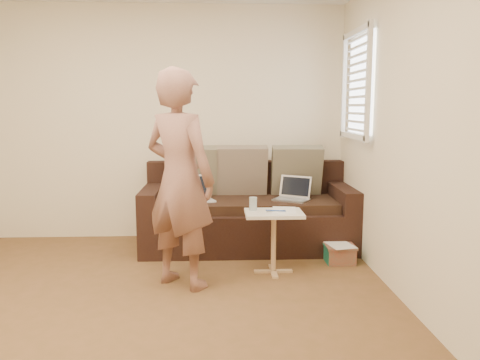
# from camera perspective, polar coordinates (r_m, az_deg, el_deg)

# --- Properties ---
(floor) EXTENTS (4.50, 4.50, 0.00)m
(floor) POSITION_cam_1_polar(r_m,az_deg,el_deg) (3.58, -12.32, -16.00)
(floor) COLOR brown
(floor) RESTS_ON ground
(wall_back) EXTENTS (4.00, 0.00, 4.00)m
(wall_back) POSITION_cam_1_polar(r_m,az_deg,el_deg) (5.49, -8.84, 6.66)
(wall_back) COLOR beige
(wall_back) RESTS_ON ground
(wall_right) EXTENTS (0.00, 4.50, 4.50)m
(wall_right) POSITION_cam_1_polar(r_m,az_deg,el_deg) (3.51, 21.18, 5.09)
(wall_right) COLOR beige
(wall_right) RESTS_ON ground
(window_blinds) EXTENTS (0.12, 0.88, 1.08)m
(window_blinds) POSITION_cam_1_polar(r_m,az_deg,el_deg) (4.91, 13.74, 10.96)
(window_blinds) COLOR white
(window_blinds) RESTS_ON wall_right
(sofa) EXTENTS (2.20, 0.95, 0.85)m
(sofa) POSITION_cam_1_polar(r_m,az_deg,el_deg) (5.10, 0.93, -3.30)
(sofa) COLOR black
(sofa) RESTS_ON ground
(pillow_left) EXTENTS (0.55, 0.29, 0.57)m
(pillow_left) POSITION_cam_1_polar(r_m,az_deg,el_deg) (5.25, -5.75, 1.04)
(pillow_left) COLOR #665C4B
(pillow_left) RESTS_ON sofa
(pillow_mid) EXTENTS (0.55, 0.27, 0.57)m
(pillow_mid) POSITION_cam_1_polar(r_m,az_deg,el_deg) (5.26, 0.24, 1.10)
(pillow_mid) COLOR #6A5A4C
(pillow_mid) RESTS_ON sofa
(pillow_right) EXTENTS (0.55, 0.28, 0.57)m
(pillow_right) POSITION_cam_1_polar(r_m,az_deg,el_deg) (5.31, 6.74, 1.10)
(pillow_right) COLOR #665C4B
(pillow_right) RESTS_ON sofa
(laptop_silver) EXTENTS (0.43, 0.39, 0.23)m
(laptop_silver) POSITION_cam_1_polar(r_m,az_deg,el_deg) (5.03, 6.11, -2.43)
(laptop_silver) COLOR #B7BABC
(laptop_silver) RESTS_ON sofa
(laptop_white) EXTENTS (0.44, 0.38, 0.27)m
(laptop_white) POSITION_cam_1_polar(r_m,az_deg,el_deg) (4.96, -5.31, -2.56)
(laptop_white) COLOR white
(laptop_white) RESTS_ON sofa
(person) EXTENTS (0.79, 0.74, 1.80)m
(person) POSITION_cam_1_polar(r_m,az_deg,el_deg) (3.95, -7.18, 0.10)
(person) COLOR brown
(person) RESTS_ON ground
(side_table) EXTENTS (0.51, 0.36, 0.56)m
(side_table) POSITION_cam_1_polar(r_m,az_deg,el_deg) (4.35, 4.01, -7.39)
(side_table) COLOR silver
(side_table) RESTS_ON ground
(drinking_glass) EXTENTS (0.07, 0.07, 0.12)m
(drinking_glass) POSITION_cam_1_polar(r_m,az_deg,el_deg) (4.32, 1.56, -2.84)
(drinking_glass) COLOR silver
(drinking_glass) RESTS_ON side_table
(scissors) EXTENTS (0.19, 0.12, 0.02)m
(scissors) POSITION_cam_1_polar(r_m,az_deg,el_deg) (4.28, 4.26, -3.67)
(scissors) COLOR silver
(scissors) RESTS_ON side_table
(paper_on_table) EXTENTS (0.25, 0.33, 0.00)m
(paper_on_table) POSITION_cam_1_polar(r_m,az_deg,el_deg) (4.34, 5.26, -3.59)
(paper_on_table) COLOR white
(paper_on_table) RESTS_ON side_table
(striped_box) EXTENTS (0.28, 0.28, 0.18)m
(striped_box) POSITION_cam_1_polar(r_m,az_deg,el_deg) (4.77, 11.73, -8.52)
(striped_box) COLOR red
(striped_box) RESTS_ON ground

